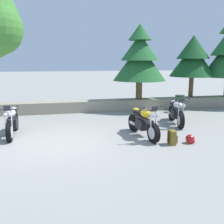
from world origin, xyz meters
name	(u,v)px	position (x,y,z in m)	size (l,w,h in m)	color
ground_plane	(55,142)	(0.00, 0.00, 0.00)	(120.00, 120.00, 0.00)	gray
stone_wall	(55,107)	(0.00, 4.80, 0.28)	(36.00, 0.80, 0.55)	gray
motorcycle_silver_near_left	(12,122)	(-1.42, 1.08, 0.49)	(0.67, 2.06, 1.18)	black
motorcycle_yellow_centre	(143,123)	(2.96, 0.00, 0.49)	(0.72, 2.06, 1.18)	black
motorcycle_white_far_right	(176,112)	(4.84, 1.36, 0.49)	(0.78, 2.05, 1.18)	black
rider_backpack	(172,137)	(3.55, -0.98, 0.24)	(0.29, 0.32, 0.47)	brown
rider_helmet	(190,139)	(4.15, -1.00, 0.14)	(0.28, 0.28, 0.28)	#B21919
pine_tree_mid_left	(140,57)	(4.36, 4.76, 2.74)	(2.74, 2.74, 3.85)	brown
pine_tree_mid_right	(193,57)	(7.57, 5.09, 2.76)	(2.51, 2.51, 3.38)	brown
trash_bin	(180,104)	(6.14, 3.60, 0.43)	(0.46, 0.46, 0.86)	#335638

